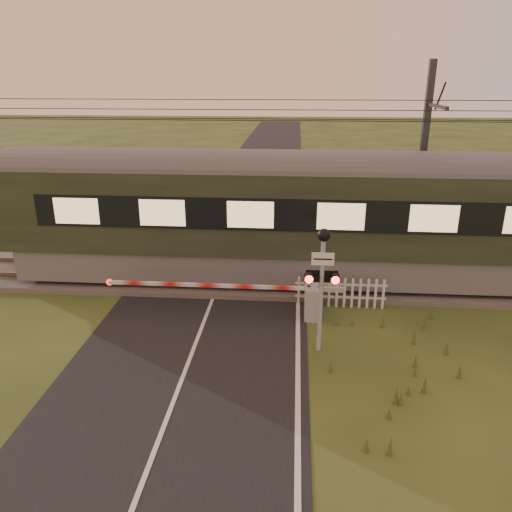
# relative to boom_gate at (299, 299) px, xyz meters

# --- Properties ---
(ground) EXTENTS (160.00, 160.00, 0.00)m
(ground) POSITION_rel_boom_gate_xyz_m (-2.78, -3.84, -0.57)
(ground) COLOR #283B16
(ground) RESTS_ON ground
(road) EXTENTS (6.00, 140.00, 0.03)m
(road) POSITION_rel_boom_gate_xyz_m (-2.76, -4.07, -0.56)
(road) COLOR black
(road) RESTS_ON ground
(track_bed) EXTENTS (140.00, 3.40, 0.39)m
(track_bed) POSITION_rel_boom_gate_xyz_m (-2.78, 2.66, -0.50)
(track_bed) COLOR #47423D
(track_bed) RESTS_ON ground
(overhead_wires) EXTENTS (120.00, 0.62, 0.62)m
(overhead_wires) POSITION_rel_boom_gate_xyz_m (-2.78, 2.66, 5.16)
(overhead_wires) COLOR black
(overhead_wires) RESTS_ON ground
(boom_gate) EXTENTS (7.15, 0.77, 1.02)m
(boom_gate) POSITION_rel_boom_gate_xyz_m (0.00, 0.00, 0.00)
(boom_gate) COLOR gray
(boom_gate) RESTS_ON ground
(crossing_signal) EXTENTS (0.85, 0.35, 3.34)m
(crossing_signal) POSITION_rel_boom_gate_xyz_m (0.51, -1.89, 1.73)
(crossing_signal) COLOR gray
(crossing_signal) RESTS_ON ground
(picket_fence) EXTENTS (2.83, 0.08, 0.97)m
(picket_fence) POSITION_rel_boom_gate_xyz_m (1.28, 0.76, -0.08)
(picket_fence) COLOR silver
(picket_fence) RESTS_ON ground
(catenary_mast) EXTENTS (0.23, 2.47, 7.34)m
(catenary_mast) POSITION_rel_boom_gate_xyz_m (4.32, 4.89, 3.24)
(catenary_mast) COLOR #2D2D30
(catenary_mast) RESTS_ON ground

